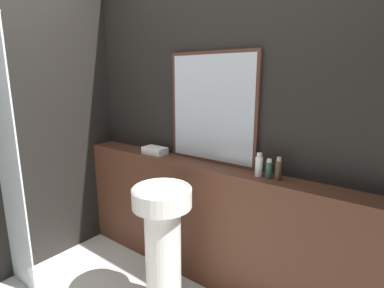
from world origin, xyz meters
The scene contains 9 objects.
wall_back centered at (0.00, 1.42, 1.25)m, with size 8.00×0.06×2.50m.
vanity_counter centered at (0.00, 1.28, 0.49)m, with size 2.58×0.22×0.99m.
pedestal_sink centered at (-0.04, 0.83, 0.55)m, with size 0.41×0.41×0.93m.
mirror centered at (0.00, 1.37, 1.42)m, with size 0.78×0.03×0.86m.
towel_stack centered at (-0.54, 1.28, 1.02)m, with size 0.22×0.12×0.06m.
shampoo_bottle centered at (0.45, 1.28, 1.06)m, with size 0.05×0.05×0.16m.
conditioner_bottle centered at (0.52, 1.28, 1.05)m, with size 0.05×0.05×0.13m.
lotion_bottle centered at (0.59, 1.28, 1.06)m, with size 0.04×0.04×0.16m.
shower_panel centered at (-1.10, 0.30, 1.04)m, with size 0.39×0.02×2.07m.
Camera 1 is at (1.28, -0.56, 1.66)m, focal length 28.00 mm.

